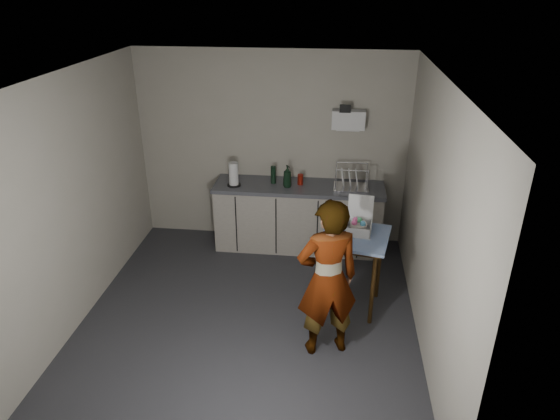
# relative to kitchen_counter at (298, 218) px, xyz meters

# --- Properties ---
(ground) EXTENTS (4.00, 4.00, 0.00)m
(ground) POSITION_rel_kitchen_counter_xyz_m (-0.40, -1.70, -0.43)
(ground) COLOR #2B2B31
(ground) RESTS_ON ground
(wall_back) EXTENTS (3.60, 0.02, 2.60)m
(wall_back) POSITION_rel_kitchen_counter_xyz_m (-0.40, 0.29, 0.87)
(wall_back) COLOR #B2AD9B
(wall_back) RESTS_ON ground
(wall_right) EXTENTS (0.02, 4.00, 2.60)m
(wall_right) POSITION_rel_kitchen_counter_xyz_m (1.39, -1.70, 0.87)
(wall_right) COLOR #B2AD9B
(wall_right) RESTS_ON ground
(wall_left) EXTENTS (0.02, 4.00, 2.60)m
(wall_left) POSITION_rel_kitchen_counter_xyz_m (-2.19, -1.70, 0.87)
(wall_left) COLOR #B2AD9B
(wall_left) RESTS_ON ground
(ceiling) EXTENTS (3.60, 4.00, 0.01)m
(ceiling) POSITION_rel_kitchen_counter_xyz_m (-0.40, -1.70, 2.17)
(ceiling) COLOR white
(ceiling) RESTS_ON wall_back
(kitchen_counter) EXTENTS (2.24, 0.62, 0.91)m
(kitchen_counter) POSITION_rel_kitchen_counter_xyz_m (0.00, 0.00, 0.00)
(kitchen_counter) COLOR black
(kitchen_counter) RESTS_ON ground
(wall_shelf) EXTENTS (0.42, 0.18, 0.37)m
(wall_shelf) POSITION_rel_kitchen_counter_xyz_m (0.60, 0.22, 1.32)
(wall_shelf) COLOR white
(wall_shelf) RESTS_ON ground
(side_table) EXTENTS (0.82, 0.82, 0.90)m
(side_table) POSITION_rel_kitchen_counter_xyz_m (0.71, -1.30, 0.36)
(side_table) COLOR #39260D
(side_table) RESTS_ON ground
(standing_man) EXTENTS (0.69, 0.56, 1.64)m
(standing_man) POSITION_rel_kitchen_counter_xyz_m (0.44, -2.07, 0.39)
(standing_man) COLOR #B2A593
(standing_man) RESTS_ON ground
(soap_bottle) EXTENTS (0.16, 0.16, 0.29)m
(soap_bottle) POSITION_rel_kitchen_counter_xyz_m (-0.15, -0.07, 0.63)
(soap_bottle) COLOR black
(soap_bottle) RESTS_ON kitchen_counter
(soda_can) EXTENTS (0.07, 0.07, 0.14)m
(soda_can) POSITION_rel_kitchen_counter_xyz_m (0.01, 0.03, 0.55)
(soda_can) COLOR red
(soda_can) RESTS_ON kitchen_counter
(dark_bottle) EXTENTS (0.07, 0.07, 0.24)m
(dark_bottle) POSITION_rel_kitchen_counter_xyz_m (-0.34, 0.04, 0.60)
(dark_bottle) COLOR black
(dark_bottle) RESTS_ON kitchen_counter
(paper_towel) EXTENTS (0.18, 0.18, 0.32)m
(paper_towel) POSITION_rel_kitchen_counter_xyz_m (-0.85, -0.10, 0.63)
(paper_towel) COLOR black
(paper_towel) RESTS_ON kitchen_counter
(dish_rack) EXTENTS (0.44, 0.33, 0.31)m
(dish_rack) POSITION_rel_kitchen_counter_xyz_m (0.67, -0.02, 0.55)
(dish_rack) COLOR silver
(dish_rack) RESTS_ON kitchen_counter
(bakery_box) EXTENTS (0.30, 0.31, 0.38)m
(bakery_box) POSITION_rel_kitchen_counter_xyz_m (0.74, -1.22, 0.56)
(bakery_box) COLOR white
(bakery_box) RESTS_ON side_table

